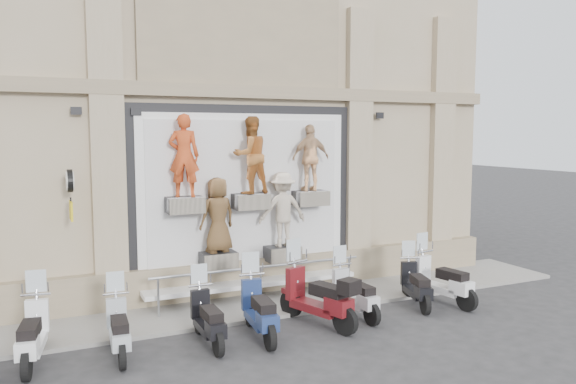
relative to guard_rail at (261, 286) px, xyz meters
name	(u,v)px	position (x,y,z in m)	size (l,w,h in m)	color
ground	(299,335)	(0.00, -2.00, -0.47)	(90.00, 90.00, 0.00)	#2C2C2F
sidewalk	(259,303)	(0.00, 0.10, -0.43)	(16.00, 2.20, 0.08)	gray
building	(196,62)	(0.00, 5.00, 5.54)	(14.00, 8.60, 12.00)	tan
shop_vitrine	(251,196)	(0.06, 0.74, 1.96)	(5.60, 0.83, 4.30)	black
guard_rail	(261,286)	(0.00, 0.00, 0.00)	(5.06, 0.10, 0.93)	#9EA0A5
clock_sign_bracket	(70,188)	(-3.90, 0.47, 2.34)	(0.10, 0.80, 1.02)	black
scooter_b	(32,322)	(-4.69, -1.36, 0.28)	(0.53, 1.83, 1.49)	white
scooter_c	(118,318)	(-3.32, -1.60, 0.23)	(0.50, 1.70, 1.38)	#9FA7AD
scooter_d	(208,308)	(-1.75, -1.73, 0.23)	(0.50, 1.72, 1.40)	black
scooter_e	(259,298)	(-0.75, -1.80, 0.30)	(0.55, 1.89, 1.54)	navy
scooter_f	(317,285)	(0.56, -1.66, 0.38)	(0.61, 2.08, 1.69)	#590F13
scooter_g	(354,284)	(1.53, -1.50, 0.25)	(0.51, 1.76, 1.43)	#B1B3B9
scooter_h	(416,276)	(3.19, -1.44, 0.23)	(0.50, 1.71, 1.39)	black
scooter_i	(442,270)	(3.85, -1.55, 0.31)	(0.56, 1.91, 1.55)	white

